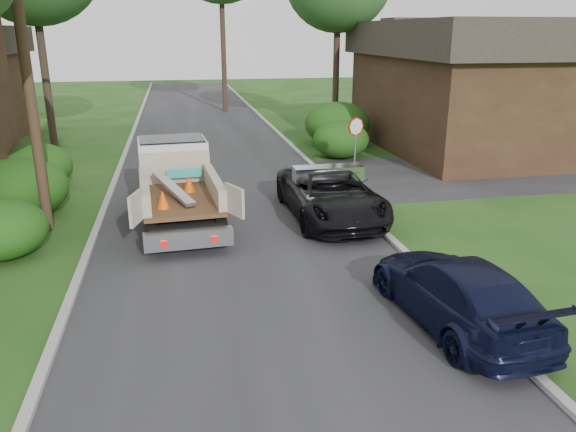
# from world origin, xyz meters

# --- Properties ---
(ground) EXTENTS (120.00, 120.00, 0.00)m
(ground) POSITION_xyz_m (0.00, 0.00, 0.00)
(ground) COLOR #194513
(ground) RESTS_ON ground
(road) EXTENTS (8.00, 90.00, 0.02)m
(road) POSITION_xyz_m (0.00, 10.00, 0.00)
(road) COLOR #28282B
(road) RESTS_ON ground
(side_street) EXTENTS (16.00, 7.00, 0.02)m
(side_street) POSITION_xyz_m (12.00, 9.00, 0.01)
(side_street) COLOR #28282B
(side_street) RESTS_ON ground
(curb_left) EXTENTS (0.20, 90.00, 0.12)m
(curb_left) POSITION_xyz_m (-4.10, 10.00, 0.06)
(curb_left) COLOR #9E9E99
(curb_left) RESTS_ON ground
(curb_right) EXTENTS (0.20, 90.00, 0.12)m
(curb_right) POSITION_xyz_m (4.10, 10.00, 0.06)
(curb_right) COLOR #9E9E99
(curb_right) RESTS_ON ground
(stop_sign) EXTENTS (0.71, 0.32, 2.48)m
(stop_sign) POSITION_xyz_m (5.20, 9.00, 1.78)
(stop_sign) COLOR slate
(stop_sign) RESTS_ON ground
(utility_pole) EXTENTS (2.42, 1.25, 10.00)m
(utility_pole) POSITION_xyz_m (-5.48, 4.98, 5.17)
(utility_pole) COLOR #382619
(utility_pole) RESTS_ON ground
(house_right) EXTENTS (9.72, 12.96, 6.20)m
(house_right) POSITION_xyz_m (13.00, 14.00, 3.16)
(house_right) COLOR #372216
(house_right) RESTS_ON ground
(hedge_left_a) EXTENTS (2.34, 2.34, 1.53)m
(hedge_left_a) POSITION_xyz_m (-6.20, 3.00, 0.77)
(hedge_left_a) COLOR #1E4910
(hedge_left_a) RESTS_ON ground
(hedge_left_b) EXTENTS (2.86, 2.86, 1.87)m
(hedge_left_b) POSITION_xyz_m (-6.50, 6.50, 0.94)
(hedge_left_b) COLOR #1E4910
(hedge_left_b) RESTS_ON ground
(hedge_left_c) EXTENTS (2.60, 2.60, 1.70)m
(hedge_left_c) POSITION_xyz_m (-6.80, 10.00, 0.85)
(hedge_left_c) COLOR #1E4910
(hedge_left_c) RESTS_ON ground
(hedge_right_a) EXTENTS (2.60, 2.60, 1.70)m
(hedge_right_a) POSITION_xyz_m (5.80, 13.00, 0.85)
(hedge_right_a) COLOR #1E4910
(hedge_right_a) RESTS_ON ground
(hedge_right_b) EXTENTS (3.38, 3.38, 2.21)m
(hedge_right_b) POSITION_xyz_m (6.50, 16.00, 1.10)
(hedge_right_b) COLOR #1E4910
(hedge_right_b) RESTS_ON ground
(flatbed_truck) EXTENTS (2.89, 6.19, 2.29)m
(flatbed_truck) POSITION_xyz_m (-1.71, 5.68, 1.24)
(flatbed_truck) COLOR black
(flatbed_truck) RESTS_ON ground
(black_pickup) EXTENTS (2.63, 5.58, 1.54)m
(black_pickup) POSITION_xyz_m (2.99, 4.50, 0.77)
(black_pickup) COLOR black
(black_pickup) RESTS_ON ground
(navy_suv) EXTENTS (2.30, 4.89, 1.38)m
(navy_suv) POSITION_xyz_m (3.66, -2.50, 0.69)
(navy_suv) COLOR black
(navy_suv) RESTS_ON ground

